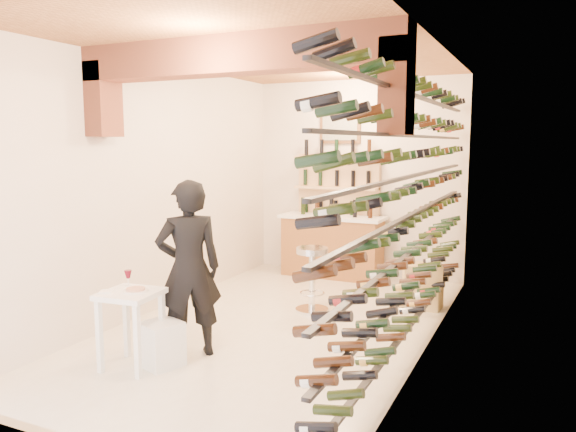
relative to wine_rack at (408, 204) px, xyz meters
The scene contains 11 objects.
ground 2.18m from the wine_rack, behind, with size 6.00×6.00×0.00m, color beige.
room_shell 1.70m from the wine_rack, behind, with size 3.52×6.02×3.21m.
wine_rack is the anchor object (origin of this frame).
back_counter 3.38m from the wine_rack, 124.66° to the left, with size 1.70×0.62×1.29m.
back_shelving 3.44m from the wine_rack, 122.37° to the left, with size 1.40×0.31×2.73m.
tasting_table 2.99m from the wine_rack, 143.63° to the right, with size 0.57×0.57×0.92m.
white_stool 2.88m from the wine_rack, 143.13° to the right, with size 0.35×0.35×0.44m, color white.
person 2.37m from the wine_rack, 148.86° to the right, with size 0.67×0.44×1.82m, color black.
chrome_barstool 1.90m from the wine_rack, 151.87° to the left, with size 0.44×0.44×0.84m.
crate_lower 2.06m from the wine_rack, 94.94° to the left, with size 0.51×0.36×0.31m, color tan.
crate_upper 1.88m from the wine_rack, 94.94° to the left, with size 0.49×0.34×0.28m, color tan.
Camera 1 is at (2.82, -5.74, 2.18)m, focal length 34.50 mm.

